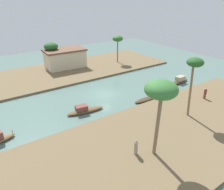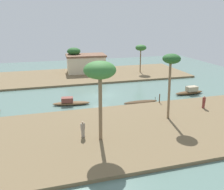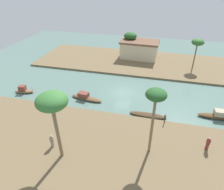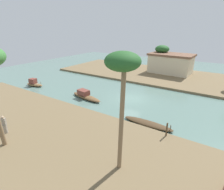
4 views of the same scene
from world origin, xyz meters
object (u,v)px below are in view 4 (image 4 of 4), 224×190
sampan_downstream_large (34,84)px  palm_tree_right_tall (162,49)px  sampan_upstream_small (85,96)px  person_by_mooring (4,126)px  sampan_near_left_bank (148,123)px  riverside_building (171,63)px  palm_tree_left_far (123,69)px  mooring_post (167,130)px

sampan_downstream_large → palm_tree_right_tall: bearing=45.1°
sampan_upstream_small → person_by_mooring: bearing=-81.6°
sampan_near_left_bank → riverside_building: size_ratio=0.59×
palm_tree_left_far → mooring_post: bearing=73.6°
palm_tree_left_far → riverside_building: size_ratio=0.88×
sampan_downstream_large → sampan_upstream_small: bearing=-8.6°
sampan_upstream_small → palm_tree_left_far: (10.97, -8.84, 6.86)m
sampan_upstream_small → sampan_downstream_large: bearing=-169.1°
mooring_post → riverside_building: 24.65m
sampan_downstream_large → mooring_post: mooring_post is taller
sampan_upstream_small → person_by_mooring: size_ratio=3.15×
sampan_downstream_large → person_by_mooring: 15.32m
person_by_mooring → palm_tree_left_far: palm_tree_left_far is taller
sampan_downstream_large → palm_tree_right_tall: palm_tree_right_tall is taller
mooring_post → palm_tree_left_far: size_ratio=0.16×
sampan_downstream_large → person_by_mooring: person_by_mooring is taller
mooring_post → sampan_upstream_small: bearing=164.4°
sampan_downstream_large → riverside_building: (16.94, 20.76, 1.91)m
mooring_post → palm_tree_right_tall: (-9.09, 24.89, 3.95)m
riverside_building → sampan_near_left_bank: bearing=-76.5°
mooring_post → palm_tree_right_tall: bearing=110.1°
sampan_upstream_small → person_by_mooring: person_by_mooring is taller
person_by_mooring → palm_tree_right_tall: bearing=-128.4°
palm_tree_left_far → sampan_upstream_small: bearing=141.2°
sampan_upstream_small → person_by_mooring: 11.11m
sampan_upstream_small → mooring_post: mooring_post is taller
sampan_upstream_small → palm_tree_right_tall: size_ratio=1.00×
riverside_building → palm_tree_right_tall: bearing=156.8°
sampan_downstream_large → riverside_building: size_ratio=0.38×
sampan_upstream_small → sampan_near_left_bank: size_ratio=1.04×
sampan_near_left_bank → palm_tree_right_tall: (-6.77, 23.47, 4.77)m
sampan_upstream_small → sampan_downstream_large: (-11.03, -0.56, 0.06)m
sampan_near_left_bank → sampan_downstream_large: sampan_downstream_large is taller
palm_tree_left_far → riverside_building: (-5.06, 29.04, -4.89)m
person_by_mooring → palm_tree_left_far: size_ratio=0.22×
mooring_post → riverside_building: (-6.63, 23.70, 1.37)m
person_by_mooring → palm_tree_left_far: bearing=159.2°
sampan_near_left_bank → riverside_building: 22.80m
sampan_upstream_small → sampan_near_left_bank: bearing=-3.6°
sampan_downstream_large → palm_tree_right_tall: size_ratio=0.62×
sampan_near_left_bank → person_by_mooring: bearing=-137.6°
sampan_downstream_large → palm_tree_left_far: bearing=-32.1°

